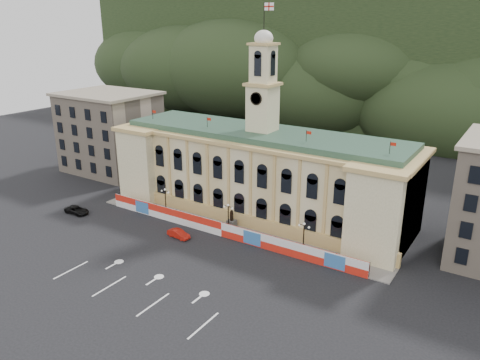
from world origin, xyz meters
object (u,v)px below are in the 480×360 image
Objects in this scene: statue at (232,224)px; red_sedan at (179,234)px; black_suv at (77,210)px; lamp_center at (228,215)px.

statue is 9.30m from red_sedan.
black_suv is (-28.32, -9.71, -0.50)m from statue.
statue is 2.14m from lamp_center.
lamp_center is at bearing -74.36° from black_suv.
black_suv is (-28.32, -8.71, -2.39)m from lamp_center.
lamp_center is 1.20× the size of red_sedan.
black_suv is at bearing -162.90° from lamp_center.
lamp_center reaches higher than red_sedan.
black_suv is at bearing -161.07° from statue.
black_suv is at bearing 101.29° from red_sedan.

